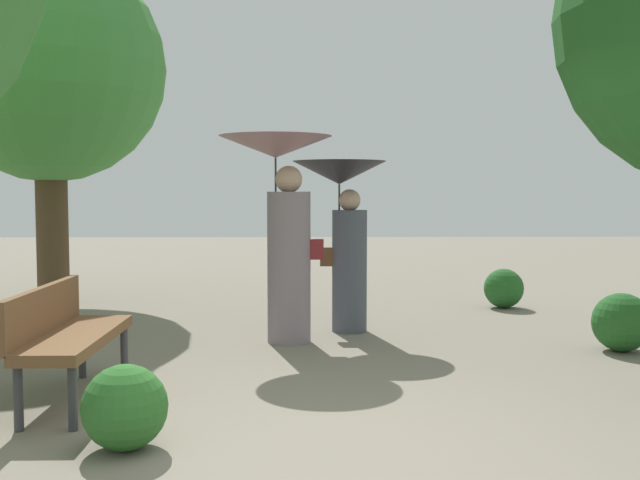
{
  "coord_description": "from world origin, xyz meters",
  "views": [
    {
      "loc": [
        -0.14,
        -4.15,
        1.52
      ],
      "look_at": [
        0.0,
        3.68,
        0.99
      ],
      "focal_mm": 41.5,
      "sensor_mm": 36.0,
      "label": 1
    }
  ],
  "objects_px": {
    "park_bench": "(65,331)",
    "tree_near_left": "(48,46)",
    "person_left": "(283,208)",
    "person_right": "(344,214)"
  },
  "relations": [
    {
      "from": "person_left",
      "to": "park_bench",
      "type": "xyz_separation_m",
      "value": [
        -1.5,
        -2.05,
        -0.83
      ]
    },
    {
      "from": "person_left",
      "to": "tree_near_left",
      "type": "bearing_deg",
      "value": 47.09
    },
    {
      "from": "park_bench",
      "to": "person_left",
      "type": "bearing_deg",
      "value": -36.3
    },
    {
      "from": "person_right",
      "to": "park_bench",
      "type": "distance_m",
      "value": 3.45
    },
    {
      "from": "person_left",
      "to": "tree_near_left",
      "type": "distance_m",
      "value": 4.82
    },
    {
      "from": "tree_near_left",
      "to": "person_right",
      "type": "bearing_deg",
      "value": -30.48
    },
    {
      "from": "park_bench",
      "to": "tree_near_left",
      "type": "bearing_deg",
      "value": 19.51
    },
    {
      "from": "park_bench",
      "to": "tree_near_left",
      "type": "xyz_separation_m",
      "value": [
        -1.76,
        4.9,
        2.95
      ]
    },
    {
      "from": "person_right",
      "to": "tree_near_left",
      "type": "relative_size",
      "value": 0.34
    },
    {
      "from": "person_left",
      "to": "park_bench",
      "type": "distance_m",
      "value": 2.67
    }
  ]
}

